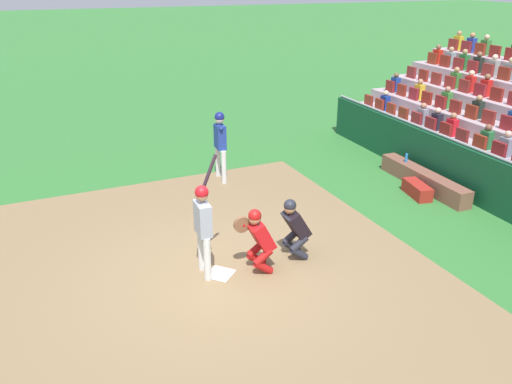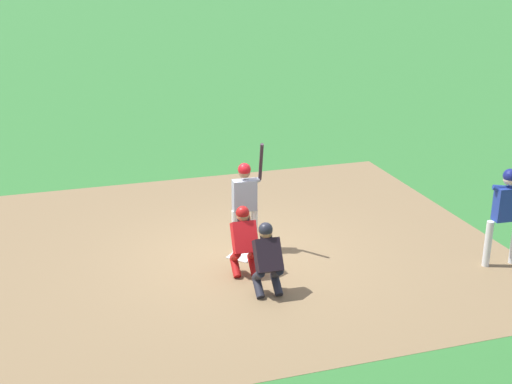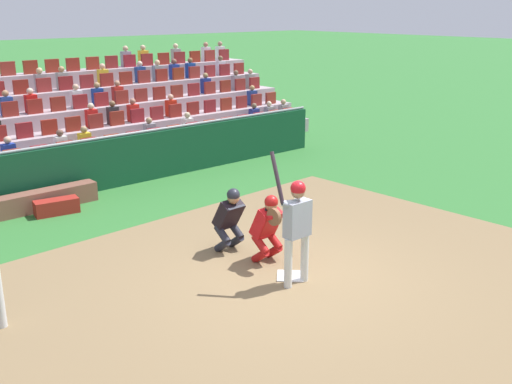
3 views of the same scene
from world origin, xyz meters
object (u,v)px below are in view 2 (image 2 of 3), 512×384
at_px(batter_at_plate, 245,197).
at_px(on_deck_batter, 506,207).
at_px(catcher_crouching, 244,237).
at_px(home_plate_umpire, 267,256).
at_px(home_plate_marker, 242,256).

xyz_separation_m(batter_at_plate, on_deck_batter, (4.35, -1.77, 0.04)).
bearing_deg(batter_at_plate, catcher_crouching, -104.98).
bearing_deg(home_plate_umpire, catcher_crouching, 102.99).
xyz_separation_m(home_plate_umpire, on_deck_batter, (4.41, -0.01, 0.45)).
bearing_deg(catcher_crouching, on_deck_batter, -10.23).
bearing_deg(home_plate_marker, batter_at_plate, 62.49).
relative_size(home_plate_marker, catcher_crouching, 0.35).
distance_m(home_plate_marker, batter_at_plate, 1.11).
xyz_separation_m(home_plate_marker, home_plate_umpire, (0.07, -1.51, 0.67)).
bearing_deg(home_plate_marker, on_deck_batter, -18.81).
height_order(home_plate_marker, on_deck_batter, on_deck_batter).
distance_m(home_plate_marker, catcher_crouching, 0.99).
xyz_separation_m(batter_at_plate, home_plate_umpire, (-0.06, -1.76, -0.40)).
relative_size(batter_at_plate, home_plate_umpire, 1.76).
bearing_deg(on_deck_batter, home_plate_umpire, 179.89).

